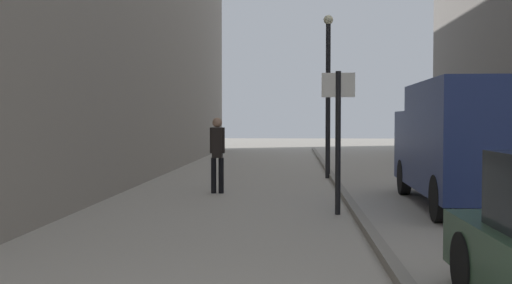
# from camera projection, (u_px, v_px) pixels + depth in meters

# --- Properties ---
(ground_plane) EXTENTS (80.00, 80.00, 0.00)m
(ground_plane) POSITION_uv_depth(u_px,v_px,m) (275.00, 191.00, 14.61)
(ground_plane) COLOR #A8A093
(kerb_strip) EXTENTS (0.16, 40.00, 0.12)m
(kerb_strip) POSITION_uv_depth(u_px,v_px,m) (341.00, 189.00, 14.52)
(kerb_strip) COLOR gray
(kerb_strip) RESTS_ON ground_plane
(pedestrian_main_foreground) EXTENTS (0.35, 0.23, 1.77)m
(pedestrian_main_foreground) POSITION_uv_depth(u_px,v_px,m) (217.00, 150.00, 14.24)
(pedestrian_main_foreground) COLOR black
(pedestrian_main_foreground) RESTS_ON ground_plane
(delivery_van) EXTENTS (2.11, 5.45, 2.44)m
(delivery_van) POSITION_uv_depth(u_px,v_px,m) (466.00, 141.00, 12.00)
(delivery_van) COLOR navy
(delivery_van) RESTS_ON ground_plane
(street_sign_post) EXTENTS (0.60, 0.10, 2.60)m
(street_sign_post) POSITION_uv_depth(u_px,v_px,m) (338.00, 130.00, 11.04)
(street_sign_post) COLOR black
(street_sign_post) RESTS_ON ground_plane
(lamp_post) EXTENTS (0.28, 0.28, 4.76)m
(lamp_post) POSITION_uv_depth(u_px,v_px,m) (328.00, 85.00, 17.82)
(lamp_post) COLOR black
(lamp_post) RESTS_ON ground_plane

